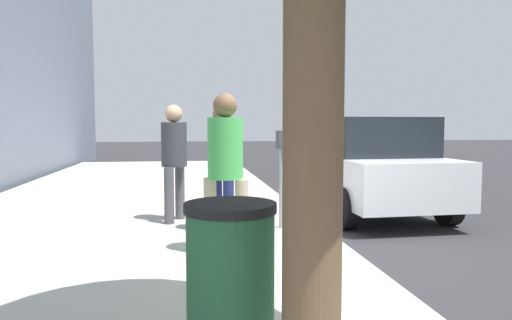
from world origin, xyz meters
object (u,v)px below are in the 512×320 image
Objects in this scene: trash_bin at (231,281)px; parking_officer at (174,153)px; parking_meter at (282,158)px; pedestrian_at_meter at (222,158)px; pedestrian_bystander at (225,159)px; parked_sedan_near at (365,165)px.

parking_officer is at bearing 5.78° from trash_bin.
parking_officer reaches higher than parking_meter.
pedestrian_at_meter is at bearing -3.59° from trash_bin.
pedestrian_bystander is at bearing -112.89° from pedestrian_at_meter.
trash_bin is (-3.75, 1.09, -0.51)m from parking_meter.
pedestrian_at_meter is at bearing -28.08° from parking_officer.
parked_sedan_near is at bearing 14.59° from pedestrian_at_meter.
pedestrian_at_meter is 3.46m from parked_sedan_near.
parking_meter is 0.76× the size of pedestrian_bystander.
pedestrian_bystander is (-1.30, 0.92, 0.09)m from parking_meter.
parking_meter is 1.60m from pedestrian_bystander.
pedestrian_bystander is 4.26m from parked_sedan_near.
pedestrian_at_meter is at bearing 124.81° from parked_sedan_near.
parking_meter is at bearing -3.74° from pedestrian_bystander.
trash_bin is (-3.59, 0.23, -0.53)m from pedestrian_at_meter.
parking_officer is (0.70, 1.54, 0.05)m from parking_meter.
parked_sedan_near is at bearing 41.21° from parking_officer.
parking_meter reaches higher than trash_bin.
parking_officer is 0.40× the size of parked_sedan_near.
pedestrian_at_meter reaches higher than parked_sedan_near.
parking_meter is 0.78× the size of parking_officer.
pedestrian_at_meter is at bearing 100.32° from parking_meter.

